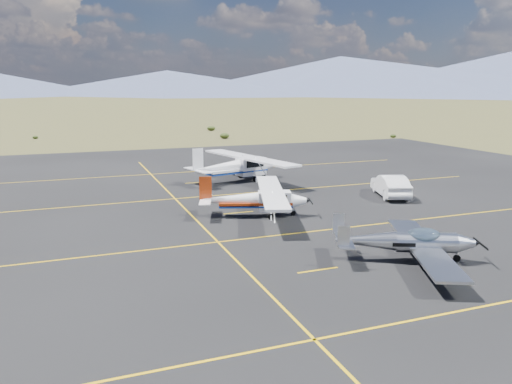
{
  "coord_description": "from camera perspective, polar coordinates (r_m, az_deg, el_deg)",
  "views": [
    {
      "loc": [
        -12.97,
        -22.11,
        8.01
      ],
      "look_at": [
        -2.31,
        6.11,
        1.6
      ],
      "focal_mm": 35.0,
      "sensor_mm": 36.0,
      "label": 1
    }
  ],
  "objects": [
    {
      "name": "sedan",
      "position": [
        38.18,
        15.11,
        0.73
      ],
      "size": [
        3.23,
        5.24,
        1.63
      ],
      "primitive_type": "imported",
      "rotation": [
        0.0,
        0.0,
        2.81
      ],
      "color": "white",
      "rests_on": "apron"
    },
    {
      "name": "aircraft_cessna",
      "position": [
        31.11,
        -0.07,
        -0.77
      ],
      "size": [
        6.91,
        9.97,
        2.55
      ],
      "rotation": [
        0.0,
        0.0,
        -0.32
      ],
      "color": "white",
      "rests_on": "apron"
    },
    {
      "name": "ground",
      "position": [
        26.85,
        9.3,
        -5.52
      ],
      "size": [
        1600.0,
        1600.0,
        0.0
      ],
      "primitive_type": "plane",
      "color": "#383D1C",
      "rests_on": "ground"
    },
    {
      "name": "aircraft_low_wing",
      "position": [
        24.29,
        17.07,
        -5.49
      ],
      "size": [
        6.72,
        8.71,
        1.95
      ],
      "rotation": [
        0.0,
        0.0,
        -0.42
      ],
      "color": "silver",
      "rests_on": "apron"
    },
    {
      "name": "aircraft_plain",
      "position": [
        42.66,
        -2.18,
        3.05
      ],
      "size": [
        8.03,
        12.23,
        3.1
      ],
      "rotation": [
        0.0,
        0.0,
        0.25
      ],
      "color": "white",
      "rests_on": "apron"
    },
    {
      "name": "apron",
      "position": [
        32.86,
        3.22,
        -2.13
      ],
      "size": [
        72.0,
        72.0,
        0.02
      ],
      "primitive_type": "cube",
      "color": "black",
      "rests_on": "ground"
    }
  ]
}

